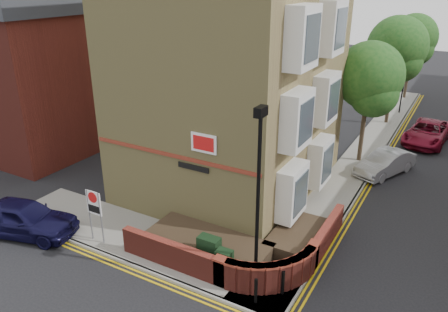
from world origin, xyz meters
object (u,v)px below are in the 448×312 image
zone_sign (94,207)px  silver_car_near (385,163)px  lamppost (258,201)px  utility_cabinet_large (209,252)px  navy_hatchback (23,218)px

zone_sign → silver_car_near: (8.60, 12.47, -1.01)m
zone_sign → lamppost: bearing=6.1°
utility_cabinet_large → silver_car_near: 12.31m
lamppost → utility_cabinet_large: 3.24m
navy_hatchback → silver_car_near: 17.86m
utility_cabinet_large → silver_car_near: utility_cabinet_large is taller
utility_cabinet_large → silver_car_near: size_ratio=0.31×
silver_car_near → utility_cabinet_large: bearing=-85.2°
lamppost → zone_sign: (-6.60, -0.70, -1.70)m
lamppost → utility_cabinet_large: (-1.90, 0.10, -2.62)m
utility_cabinet_large → navy_hatchback: bearing=-167.0°
navy_hatchback → silver_car_near: bearing=-57.3°
utility_cabinet_large → navy_hatchback: 8.03m
lamppost → navy_hatchback: (-9.72, -1.70, -2.58)m
utility_cabinet_large → zone_sign: zone_sign is taller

